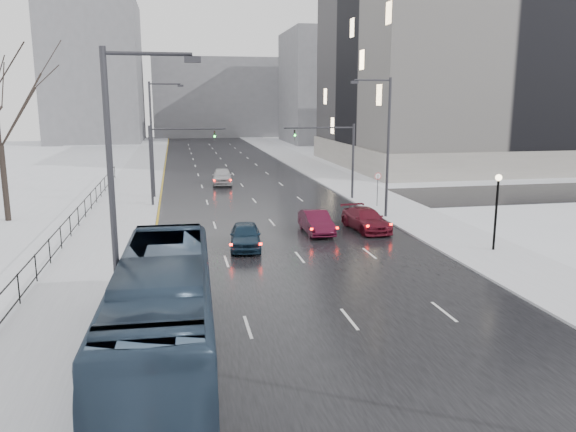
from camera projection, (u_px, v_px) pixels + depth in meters
road at (240, 183)px, 58.45m from camera, size 16.00×150.00×0.04m
cross_road at (256, 203)px, 46.93m from camera, size 130.00×10.00×0.04m
sidewalk_left at (136, 185)px, 56.43m from camera, size 5.00×150.00×0.16m
sidewalk_right at (337, 179)px, 60.45m from camera, size 5.00×150.00×0.16m
park_strip at (35, 188)px, 54.61m from camera, size 14.00×150.00×0.12m
tree_park_e at (9, 222)px, 39.60m from camera, size 9.45×9.45×13.50m
iron_fence at (41, 260)px, 26.97m from camera, size 0.06×70.00×1.30m
streetlight_r_mid at (385, 141)px, 39.68m from camera, size 2.95×0.25×10.00m
streetlight_l_near at (120, 193)px, 17.34m from camera, size 2.95×0.25×10.00m
streetlight_l_far at (154, 134)px, 48.07m from camera, size 2.95×0.25×10.00m
lamppost_r_mid at (497, 201)px, 31.16m from camera, size 0.36×0.36×4.28m
mast_signal_right at (341, 152)px, 47.50m from camera, size 6.10×0.33×6.50m
mast_signal_left at (164, 156)px, 44.70m from camera, size 6.10×0.33×6.50m
no_uturn_sign at (378, 179)px, 44.39m from camera, size 0.60×0.06×2.70m
civic_building at (491, 79)px, 74.42m from camera, size 41.00×31.00×24.80m
bldg_far_right at (345, 87)px, 114.42m from camera, size 24.00×20.00×22.00m
bldg_far_left at (94, 72)px, 113.83m from camera, size 18.00×22.00×28.00m
bldg_far_center at (218, 98)px, 134.23m from camera, size 30.00×18.00×18.00m
bus at (163, 312)px, 17.86m from camera, size 3.43×12.88×3.56m
sedan_center_near at (245, 236)px, 32.38m from camera, size 2.21×4.49×1.47m
sedan_right_near at (316, 222)px, 36.05m from camera, size 1.54×4.38×1.44m
sedan_right_far at (366, 219)px, 36.88m from camera, size 2.49×5.08×1.42m
sedan_center_far at (222, 176)px, 56.94m from camera, size 2.29×5.02×1.67m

